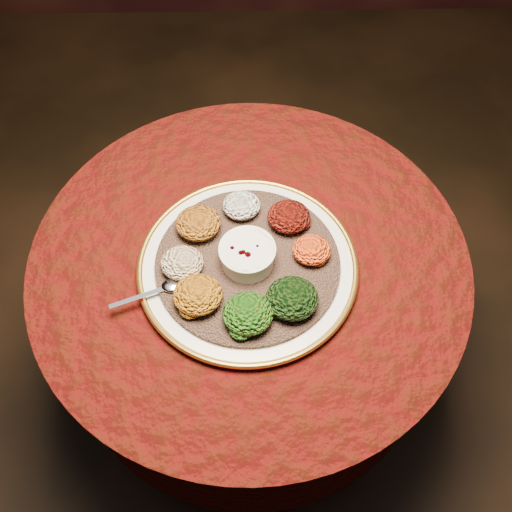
{
  "coord_description": "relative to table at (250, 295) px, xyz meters",
  "views": [
    {
      "loc": [
        0.0,
        -0.68,
        1.77
      ],
      "look_at": [
        0.01,
        -0.02,
        0.76
      ],
      "focal_mm": 40.0,
      "sensor_mm": 36.0,
      "label": 1
    }
  ],
  "objects": [
    {
      "name": "portion_kik",
      "position": [
        -0.1,
        -0.13,
        0.23
      ],
      "size": [
        0.1,
        0.09,
        0.05
      ],
      "primitive_type": "ellipsoid",
      "color": "#AC5D0F",
      "rests_on": "injera"
    },
    {
      "name": "portion_gomen",
      "position": [
        0.08,
        -0.14,
        0.23
      ],
      "size": [
        0.11,
        0.1,
        0.05
      ],
      "primitive_type": "ellipsoid",
      "color": "black",
      "rests_on": "injera"
    },
    {
      "name": "stew_bowl",
      "position": [
        -0.0,
        -0.04,
        0.24
      ],
      "size": [
        0.12,
        0.12,
        0.05
      ],
      "color": "silver",
      "rests_on": "injera"
    },
    {
      "name": "injera",
      "position": [
        -0.0,
        -0.04,
        0.2
      ],
      "size": [
        0.43,
        0.43,
        0.01
      ],
      "primitive_type": "cylinder",
      "rotation": [
        0.0,
        0.0,
        -0.11
      ],
      "color": "brown",
      "rests_on": "platter"
    },
    {
      "name": "platter",
      "position": [
        -0.0,
        -0.04,
        0.19
      ],
      "size": [
        0.54,
        0.54,
        0.02
      ],
      "rotation": [
        0.0,
        0.0,
        -0.21
      ],
      "color": "silver",
      "rests_on": "table"
    },
    {
      "name": "portion_ayib",
      "position": [
        -0.02,
        0.1,
        0.23
      ],
      "size": [
        0.08,
        0.08,
        0.04
      ],
      "primitive_type": "ellipsoid",
      "color": "white",
      "rests_on": "injera"
    },
    {
      "name": "spoon",
      "position": [
        -0.17,
        -0.1,
        0.21
      ],
      "size": [
        0.15,
        0.07,
        0.01
      ],
      "rotation": [
        0.0,
        0.0,
        -2.78
      ],
      "color": "silver",
      "rests_on": "injera"
    },
    {
      "name": "portion_mixveg",
      "position": [
        -0.0,
        -0.17,
        0.23
      ],
      "size": [
        0.1,
        0.1,
        0.05
      ],
      "primitive_type": "ellipsoid",
      "color": "#913809",
      "rests_on": "injera"
    },
    {
      "name": "portion_kitfo",
      "position": [
        0.09,
        0.06,
        0.23
      ],
      "size": [
        0.09,
        0.09,
        0.05
      ],
      "primitive_type": "ellipsoid",
      "color": "black",
      "rests_on": "injera"
    },
    {
      "name": "portion_timatim",
      "position": [
        -0.14,
        -0.05,
        0.23
      ],
      "size": [
        0.09,
        0.08,
        0.04
      ],
      "primitive_type": "ellipsoid",
      "color": "maroon",
      "rests_on": "injera"
    },
    {
      "name": "table",
      "position": [
        0.0,
        0.0,
        0.0
      ],
      "size": [
        0.96,
        0.96,
        0.73
      ],
      "color": "black",
      "rests_on": "ground"
    },
    {
      "name": "portion_shiro",
      "position": [
        -0.11,
        0.05,
        0.23
      ],
      "size": [
        0.1,
        0.09,
        0.05
      ],
      "primitive_type": "ellipsoid",
      "color": "#9F5613",
      "rests_on": "injera"
    },
    {
      "name": "portion_tikil",
      "position": [
        0.13,
        -0.02,
        0.23
      ],
      "size": [
        0.08,
        0.08,
        0.04
      ],
      "primitive_type": "ellipsoid",
      "color": "#BA6C0F",
      "rests_on": "injera"
    }
  ]
}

